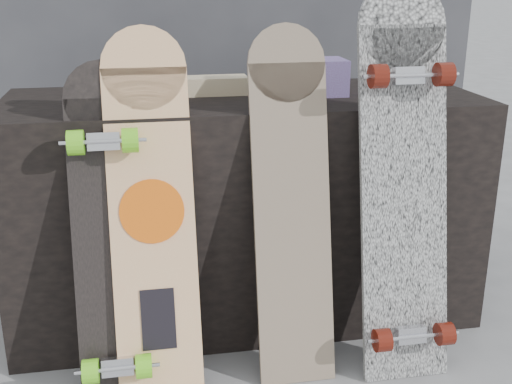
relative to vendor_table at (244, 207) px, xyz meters
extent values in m
cube|color=black|center=(0.00, 0.00, 0.00)|extent=(1.60, 0.60, 0.80)
cube|color=#57336A|center=(-0.36, 0.06, 0.45)|extent=(0.18, 0.12, 0.10)
cube|color=#57336A|center=(0.28, -0.02, 0.46)|extent=(0.14, 0.14, 0.12)
cube|color=#D1B78C|center=(-0.09, 0.06, 0.43)|extent=(0.22, 0.10, 0.06)
cube|color=beige|center=(-0.33, -0.39, 0.07)|extent=(0.25, 0.30, 0.94)
cylinder|color=beige|center=(-0.33, -0.25, 0.54)|extent=(0.25, 0.09, 0.24)
cylinder|color=orange|center=(-0.33, -0.38, 0.15)|extent=(0.19, 0.06, 0.18)
cube|color=black|center=(-0.33, -0.47, -0.15)|extent=(0.10, 0.05, 0.17)
cube|color=#CCAC8B|center=(0.09, -0.38, 0.07)|extent=(0.23, 0.24, 0.95)
cylinder|color=#CCAC8B|center=(0.09, -0.26, 0.54)|extent=(0.23, 0.07, 0.23)
cube|color=white|center=(0.42, -0.41, 0.13)|extent=(0.27, 0.25, 1.06)
cylinder|color=white|center=(0.42, -0.30, 0.65)|extent=(0.27, 0.07, 0.27)
cube|color=silver|center=(0.42, -0.54, -0.24)|extent=(0.09, 0.04, 0.06)
cylinder|color=#51140B|center=(0.32, -0.56, -0.24)|extent=(0.05, 0.07, 0.07)
cylinder|color=#51140B|center=(0.52, -0.56, -0.24)|extent=(0.04, 0.07, 0.07)
cube|color=silver|center=(0.42, -0.37, 0.51)|extent=(0.09, 0.04, 0.06)
cylinder|color=#51140B|center=(0.32, -0.39, 0.52)|extent=(0.05, 0.07, 0.07)
cylinder|color=#51140B|center=(0.52, -0.39, 0.52)|extent=(0.04, 0.07, 0.07)
cube|color=black|center=(-0.45, -0.38, 0.03)|extent=(0.22, 0.26, 0.86)
cylinder|color=black|center=(-0.45, -0.26, 0.46)|extent=(0.22, 0.07, 0.21)
cube|color=silver|center=(-0.45, -0.51, -0.27)|extent=(0.09, 0.04, 0.06)
cylinder|color=#6DDD1F|center=(-0.52, -0.53, -0.26)|extent=(0.04, 0.07, 0.07)
cylinder|color=#6DDD1F|center=(-0.38, -0.53, -0.26)|extent=(0.05, 0.07, 0.07)
cube|color=silver|center=(-0.45, -0.34, 0.35)|extent=(0.09, 0.04, 0.06)
cylinder|color=#6DDD1F|center=(-0.52, -0.36, 0.35)|extent=(0.04, 0.07, 0.07)
cylinder|color=#6DDD1F|center=(-0.38, -0.36, 0.35)|extent=(0.05, 0.07, 0.07)
camera|label=1|loc=(-0.34, -2.12, 0.80)|focal=45.00mm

